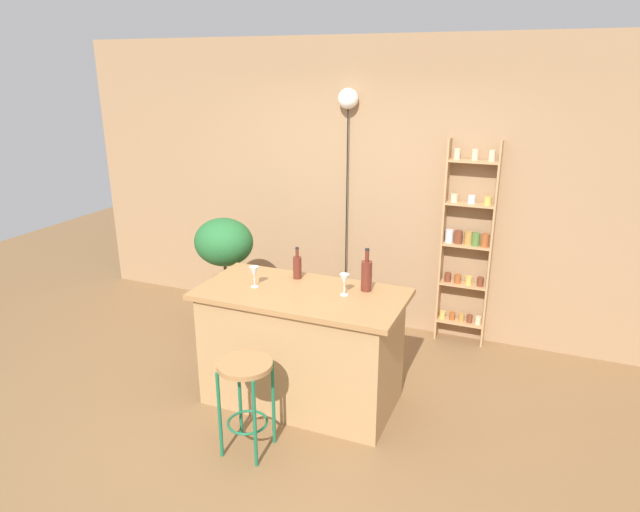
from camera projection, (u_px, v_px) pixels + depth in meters
The scene contains 12 objects.
ground at pixel (286, 419), 4.22m from camera, with size 12.00×12.00×0.00m, color brown.
back_wall at pixel (370, 187), 5.49m from camera, with size 6.40×0.10×2.80m, color #997551.
kitchen_counter at pixel (302, 347), 4.34m from camera, with size 1.56×0.78×0.92m.
bar_stool at pixel (246, 385), 3.74m from camera, with size 0.37×0.37×0.67m.
spice_shelf at pixel (467, 245), 5.15m from camera, with size 0.46×0.14×1.93m.
plant_stool at pixel (228, 319), 5.50m from camera, with size 0.35×0.35×0.35m, color #2D2823.
potted_plant at pixel (224, 249), 5.27m from camera, with size 0.56×0.51×0.84m.
bottle_spirits_clear at pixel (297, 267), 4.43m from camera, with size 0.07×0.07×0.26m.
bottle_wine_red at pixel (367, 275), 4.18m from camera, with size 0.08×0.08×0.33m.
wine_glass_left at pixel (344, 280), 4.09m from camera, with size 0.07×0.07×0.16m.
wine_glass_center at pixel (254, 272), 4.25m from camera, with size 0.07×0.07×0.16m.
pendant_globe_light at pixel (348, 104), 5.21m from camera, with size 0.19×0.19×2.33m.
Camera 1 is at (1.61, -3.24, 2.51)m, focal length 31.55 mm.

